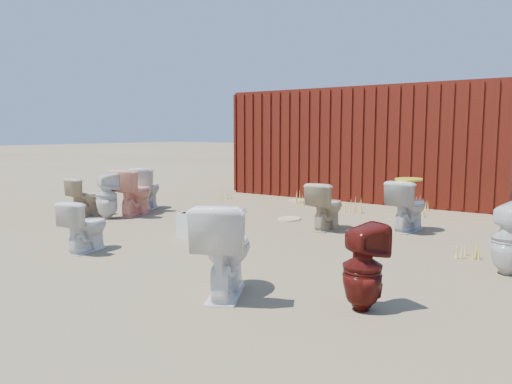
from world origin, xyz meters
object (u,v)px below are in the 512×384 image
Objects in this scene: shipping_container at (373,144)px; toilet_front_a at (146,188)px; toilet_back_beige_left at (88,197)px; toilet_back_yellowlid at (408,206)px; toilet_front_c at (85,226)px; toilet_back_beige_right at (326,206)px; loose_tank at (195,226)px; toilet_front_pink at (134,192)px; toilet_front_e at (224,249)px; toilet_back_a at (107,196)px; toilet_front_maroon at (363,267)px; toilet_back_e at (509,239)px.

shipping_container reaches higher than toilet_front_a.
toilet_back_yellowlid is (5.02, 1.89, 0.04)m from toilet_back_beige_left.
shipping_container reaches higher than toilet_front_c.
toilet_back_beige_right is 1.43× the size of loose_tank.
toilet_front_pink reaches higher than toilet_back_beige_right.
toilet_front_pink is 1.66× the size of loose_tank.
toilet_front_e is 1.12× the size of toilet_back_yellowlid.
toilet_front_pink is 1.09× the size of toilet_back_yellowlid.
toilet_front_c is at bearing -96.57° from shipping_container.
toilet_front_maroon is at bearing -175.99° from toilet_back_a.
toilet_back_yellowlid is at bearing -136.39° from toilet_back_a.
shipping_container reaches higher than toilet_back_a.
toilet_front_e is 1.70× the size of loose_tank.
toilet_back_beige_right is (0.96, -4.13, -0.84)m from shipping_container.
toilet_front_a is at bearing 16.15° from toilet_back_yellowlid.
toilet_front_c is (1.93, -2.77, -0.08)m from toilet_front_a.
toilet_front_pink reaches higher than toilet_back_a.
toilet_back_beige_right is (3.71, 0.18, -0.05)m from toilet_front_a.
toilet_back_yellowlid is at bearing -16.46° from toilet_back_e.
toilet_back_a is (-2.51, -5.42, -0.80)m from shipping_container.
toilet_front_maroon reaches higher than toilet_front_c.
toilet_back_yellowlid reaches higher than toilet_back_e.
toilet_front_a is 1.02× the size of toilet_back_a.
toilet_back_beige_right is (1.78, 2.95, 0.04)m from toilet_front_c.
toilet_front_maroon is at bearing 96.16° from toilet_back_e.
toilet_front_e is 1.14× the size of toilet_back_e.
toilet_front_a is 1.27× the size of toilet_front_c.
toilet_front_e is 1.07× the size of toilet_back_a.
toilet_front_c is at bearing 95.59° from toilet_front_a.
toilet_back_a is (0.23, -1.11, -0.01)m from toilet_front_a.
toilet_front_a is 1.06× the size of toilet_back_yellowlid.
toilet_back_a is 0.50m from toilet_back_beige_left.
toilet_front_a is (-2.75, -4.31, -0.80)m from shipping_container.
toilet_back_e is (3.60, -5.21, -0.83)m from shipping_container.
toilet_back_e reaches higher than toilet_front_c.
toilet_back_beige_left is (-4.63, 1.96, -0.08)m from toilet_front_e.
toilet_front_a is 1.13× the size of toilet_back_beige_right.
toilet_back_yellowlid is at bearing 159.86° from toilet_front_a.
toilet_back_a is 1.06× the size of toilet_back_e.
toilet_front_c is 4.53m from toilet_back_yellowlid.
toilet_front_e is at bearing 160.64° from toilet_front_c.
toilet_back_a is at bearing -114.85° from shipping_container.
toilet_front_maroon is 1.01× the size of toilet_back_beige_right.
shipping_container is 7.57× the size of toilet_back_a.
toilet_front_e is 2.95m from toilet_back_e.
toilet_front_a is at bearing -57.01° from toilet_back_a.
toilet_front_pink is at bearing -81.43° from toilet_back_a.
toilet_back_beige_right reaches higher than loose_tank.
toilet_back_a is at bearing 59.04° from toilet_front_pink.
toilet_front_maroon is at bearing -68.39° from shipping_container.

